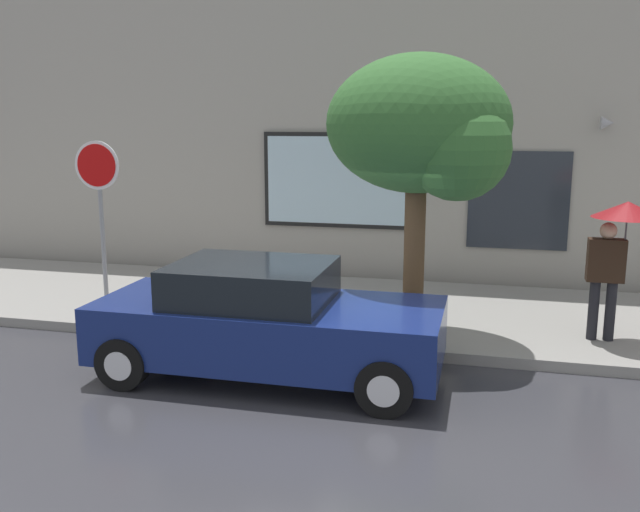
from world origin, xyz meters
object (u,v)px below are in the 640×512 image
parked_car (266,322)px  pedestrian_with_umbrella (619,233)px  stop_sign (99,191)px  street_tree (426,131)px  fire_hydrant (201,294)px

parked_car → pedestrian_with_umbrella: 4.89m
stop_sign → street_tree: bearing=-2.9°
parked_car → fire_hydrant: size_ratio=5.36×
parked_car → pedestrian_with_umbrella: size_ratio=2.18×
street_tree → stop_sign: size_ratio=1.44×
parked_car → fire_hydrant: parked_car is taller
parked_car → fire_hydrant: (-1.61, 1.71, -0.17)m
pedestrian_with_umbrella → stop_sign: size_ratio=0.72×
fire_hydrant → pedestrian_with_umbrella: 6.06m
pedestrian_with_umbrella → fire_hydrant: bearing=-176.6°
parked_car → stop_sign: 4.05m
fire_hydrant → stop_sign: 2.30m
parked_car → stop_sign: bearing=151.0°
pedestrian_with_umbrella → street_tree: street_tree is taller
fire_hydrant → pedestrian_with_umbrella: size_ratio=0.41×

